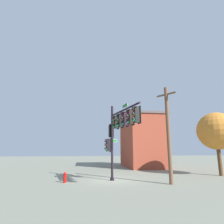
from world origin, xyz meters
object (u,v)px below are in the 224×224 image
tree_near (216,131)px  brick_building (142,141)px  utility_pole (168,132)px  signal_pole_assembly (119,127)px  fire_hydrant (65,177)px

tree_near → brick_building: bearing=-154.4°
utility_pole → brick_building: (-13.78, 2.34, -0.06)m
signal_pole_assembly → utility_pole: 4.04m
tree_near → brick_building: (-10.16, -4.88, -0.61)m
signal_pole_assembly → tree_near: bearing=103.7°
signal_pole_assembly → utility_pole: size_ratio=0.85×
fire_hydrant → brick_building: 16.11m
signal_pole_assembly → utility_pole: utility_pole is taller
fire_hydrant → brick_building: brick_building is taller
fire_hydrant → utility_pole: bearing=75.8°
utility_pole → tree_near: utility_pole is taller
tree_near → brick_building: size_ratio=0.79×
fire_hydrant → brick_building: bearing=138.2°
fire_hydrant → brick_building: (-11.72, 10.47, 3.51)m
brick_building → signal_pole_assembly: bearing=-25.9°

